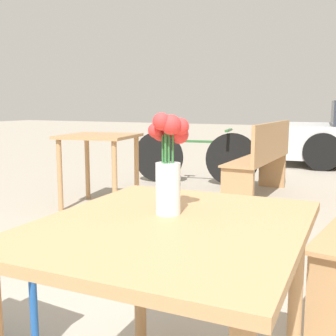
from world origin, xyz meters
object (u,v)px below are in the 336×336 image
(table_front, at_px, (171,256))
(bicycle, at_px, (195,157))
(bench_middle, at_px, (264,158))
(flower_vase, at_px, (169,163))
(table_back, at_px, (99,148))

(table_front, bearing_deg, bicycle, 111.43)
(table_front, bearing_deg, bench_middle, 98.92)
(flower_vase, height_order, bench_middle, flower_vase)
(table_front, xyz_separation_m, table_back, (-1.97, 2.44, 0.00))
(flower_vase, bearing_deg, bicycle, 111.23)
(bicycle, bearing_deg, bench_middle, -24.47)
(table_front, relative_size, table_back, 1.13)
(bench_middle, bearing_deg, flower_vase, -81.62)
(table_front, distance_m, bench_middle, 3.60)
(table_back, height_order, bicycle, bicycle)
(flower_vase, relative_size, table_back, 0.39)
(table_front, relative_size, bicycle, 0.55)
(table_front, xyz_separation_m, bench_middle, (-0.56, 3.56, -0.15))
(table_front, height_order, bicycle, bicycle)
(flower_vase, xyz_separation_m, bench_middle, (-0.51, 3.48, -0.41))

